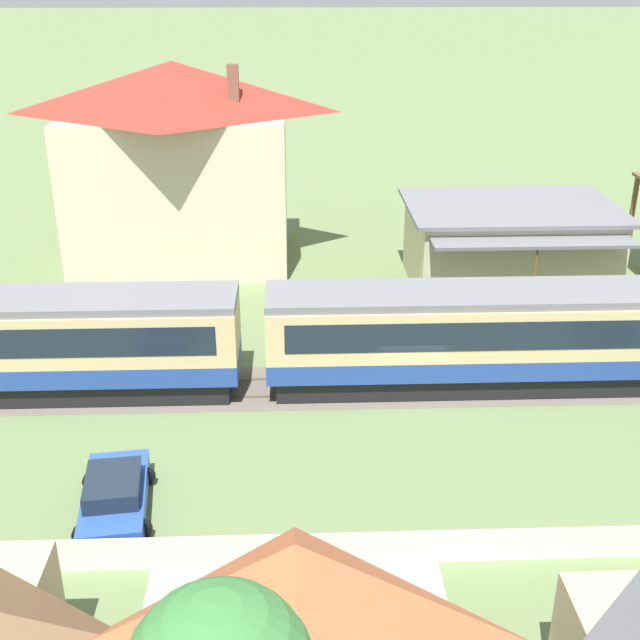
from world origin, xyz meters
TOP-DOWN VIEW (x-y plane):
  - ground_plane at (0.00, 0.00)m, footprint 600.00×600.00m
  - passenger_train at (3.69, 0.59)m, footprint 55.84×3.08m
  - railway_track at (-2.90, 0.59)m, footprint 121.47×3.60m
  - station_building at (6.64, 11.26)m, footprint 10.55×8.61m
  - station_house_red_roof at (-10.49, 15.82)m, footprint 12.47×8.41m
  - picket_fence_front at (-5.31, -9.66)m, footprint 33.07×0.06m
  - parked_car_blue at (-9.92, -7.14)m, footprint 2.58×4.45m

SIDE VIEW (x-z plane):
  - ground_plane at x=0.00m, z-range 0.00..0.00m
  - railway_track at x=-2.90m, z-range -0.01..0.03m
  - picket_fence_front at x=-5.31m, z-range 0.00..1.05m
  - parked_car_blue at x=-9.92m, z-range -0.04..1.33m
  - station_building at x=6.64m, z-range 0.03..4.34m
  - passenger_train at x=3.69m, z-range 0.22..4.27m
  - station_house_red_roof at x=-10.49m, z-range 0.16..11.00m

